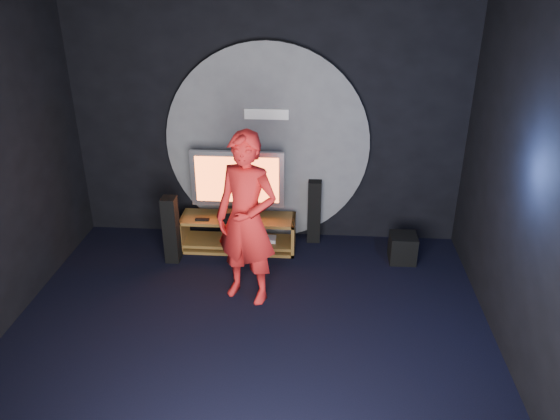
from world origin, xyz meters
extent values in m
plane|color=black|center=(0.00, 0.00, 0.00)|extent=(5.00, 5.00, 0.00)
cube|color=black|center=(0.00, 2.50, 1.75)|extent=(5.00, 0.04, 3.50)
cube|color=black|center=(0.00, -2.50, 1.75)|extent=(5.00, 0.04, 3.50)
cube|color=black|center=(2.50, 0.00, 1.75)|extent=(0.04, 5.00, 3.50)
cylinder|color=#515156|center=(0.00, 2.44, 1.30)|extent=(2.60, 0.08, 2.60)
cube|color=white|center=(0.00, 2.39, 1.72)|extent=(0.55, 0.03, 0.13)
cube|color=brown|center=(-0.35, 2.05, 0.43)|extent=(1.48, 0.45, 0.04)
cube|color=brown|center=(-0.35, 2.05, 0.10)|extent=(1.43, 0.42, 0.04)
cube|color=brown|center=(-1.07, 2.05, 0.23)|extent=(0.04, 0.45, 0.45)
cube|color=brown|center=(0.37, 2.05, 0.23)|extent=(0.04, 0.45, 0.45)
cube|color=brown|center=(-0.35, 2.05, 0.27)|extent=(0.03, 0.40, 0.29)
cube|color=brown|center=(-0.35, 2.05, 0.02)|extent=(1.48, 0.45, 0.04)
cube|color=white|center=(0.03, 2.05, 0.14)|extent=(0.22, 0.16, 0.05)
cube|color=#B9B8C0|center=(-0.35, 2.12, 0.47)|extent=(0.36, 0.22, 0.04)
cylinder|color=#B9B8C0|center=(-0.35, 2.12, 0.54)|extent=(0.07, 0.07, 0.10)
cube|color=#B9B8C0|center=(-0.35, 2.12, 0.95)|extent=(1.18, 0.06, 0.73)
cube|color=#FF5D23|center=(-0.35, 2.09, 0.95)|extent=(1.05, 0.01, 0.60)
cube|color=black|center=(-0.35, 1.92, 0.53)|extent=(0.40, 0.15, 0.15)
cube|color=black|center=(-0.79, 1.93, 0.46)|extent=(0.18, 0.05, 0.02)
cube|color=black|center=(-1.13, 1.68, 0.43)|extent=(0.17, 0.19, 0.86)
cube|color=black|center=(0.63, 2.35, 0.43)|extent=(0.17, 0.19, 0.86)
cube|color=black|center=(1.75, 1.88, 0.18)|extent=(0.33, 0.33, 0.36)
imported|color=red|center=(-0.08, 0.96, 0.97)|extent=(0.82, 0.68, 1.93)
camera|label=1|loc=(0.65, -4.18, 3.55)|focal=35.00mm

